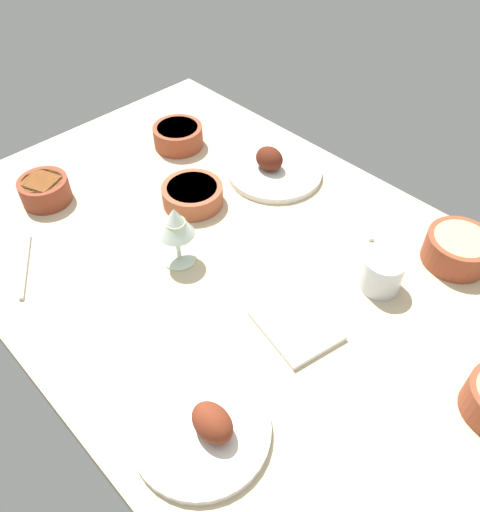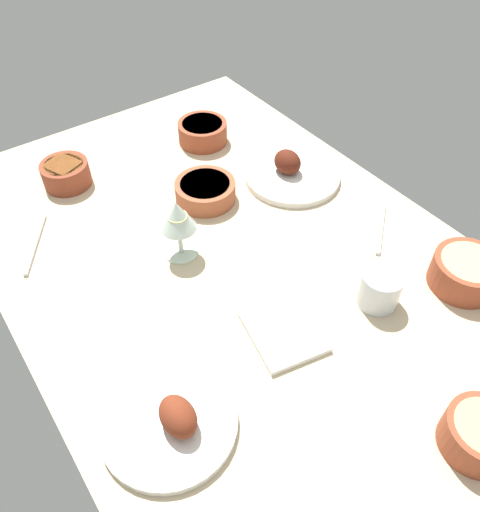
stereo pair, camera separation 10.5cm
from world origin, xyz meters
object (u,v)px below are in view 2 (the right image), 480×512
(bowl_potatoes, at_px, (466,272))
(spoon_loose, at_px, (35,244))
(wine_glass, at_px, (178,218))
(folded_napkin, at_px, (284,331))
(plate_center_main, at_px, (171,421))
(fork_loose, at_px, (381,228))
(bowl_pasta, at_px, (480,434))
(bowl_onions, at_px, (205,190))
(water_tumbler, at_px, (380,289))
(plate_near_viewer, at_px, (291,173))
(bowl_soup, at_px, (66,173))
(bowl_cream, at_px, (203,131))

(bowl_potatoes, xyz_separation_m, spoon_loose, (0.61, 0.66, -0.03))
(bowl_potatoes, bearing_deg, wine_glass, 45.62)
(folded_napkin, bearing_deg, plate_center_main, 97.28)
(fork_loose, bearing_deg, wine_glass, 114.93)
(bowl_pasta, distance_m, fork_loose, 0.50)
(bowl_onions, distance_m, bowl_pasta, 0.75)
(plate_center_main, relative_size, water_tumbler, 2.79)
(bowl_onions, relative_size, fork_loose, 0.85)
(plate_near_viewer, xyz_separation_m, fork_loose, (-0.26, -0.04, -0.01))
(spoon_loose, bearing_deg, bowl_soup, 171.05)
(wine_glass, bearing_deg, bowl_soup, 15.16)
(bowl_cream, bearing_deg, bowl_pasta, 172.98)
(bowl_potatoes, height_order, wine_glass, wine_glass)
(bowl_soup, bearing_deg, bowl_potatoes, -146.45)
(fork_loose, bearing_deg, folded_napkin, 155.60)
(folded_napkin, bearing_deg, spoon_loose, 30.23)
(bowl_potatoes, bearing_deg, fork_loose, 3.57)
(bowl_onions, distance_m, bowl_potatoes, 0.59)
(wine_glass, bearing_deg, folded_napkin, -171.27)
(fork_loose, bearing_deg, water_tumbler, -177.93)
(plate_center_main, height_order, fork_loose, plate_center_main)
(folded_napkin, height_order, spoon_loose, folded_napkin)
(bowl_pasta, distance_m, folded_napkin, 0.35)
(wine_glass, distance_m, water_tumbler, 0.42)
(bowl_cream, relative_size, folded_napkin, 0.90)
(plate_center_main, bearing_deg, fork_loose, -78.61)
(plate_near_viewer, height_order, water_tumbler, water_tumbler)
(wine_glass, bearing_deg, fork_loose, -116.37)
(plate_near_viewer, bearing_deg, folded_napkin, 138.48)
(plate_near_viewer, xyz_separation_m, bowl_onions, (0.06, 0.22, 0.01))
(bowl_potatoes, distance_m, bowl_cream, 0.75)
(water_tumbler, bearing_deg, fork_loose, -49.23)
(bowl_soup, bearing_deg, folded_napkin, -167.62)
(plate_near_viewer, bearing_deg, plate_center_main, 124.09)
(plate_center_main, xyz_separation_m, water_tumbler, (-0.01, -0.46, 0.02))
(bowl_pasta, xyz_separation_m, water_tumbler, (0.29, -0.09, 0.00))
(bowl_potatoes, relative_size, folded_napkin, 0.94)
(bowl_onions, relative_size, water_tumbler, 1.78)
(bowl_cream, distance_m, folded_napkin, 0.66)
(wine_glass, relative_size, spoon_loose, 0.76)
(bowl_pasta, bearing_deg, plate_near_viewer, -16.63)
(plate_center_main, bearing_deg, bowl_cream, -36.59)
(plate_center_main, relative_size, bowl_soup, 1.95)
(water_tumbler, xyz_separation_m, folded_napkin, (0.05, 0.20, -0.03))
(water_tumbler, xyz_separation_m, spoon_loose, (0.54, 0.48, -0.03))
(plate_center_main, xyz_separation_m, fork_loose, (0.12, -0.62, -0.01))
(bowl_onions, height_order, spoon_loose, bowl_onions)
(bowl_pasta, bearing_deg, wine_glass, 13.67)
(plate_center_main, height_order, bowl_onions, plate_center_main)
(plate_near_viewer, height_order, bowl_cream, plate_near_viewer)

